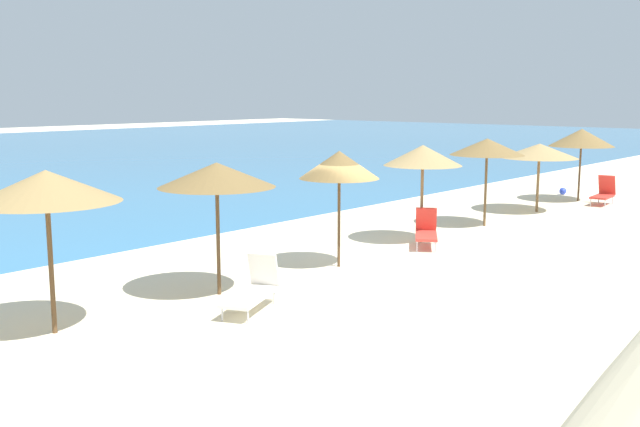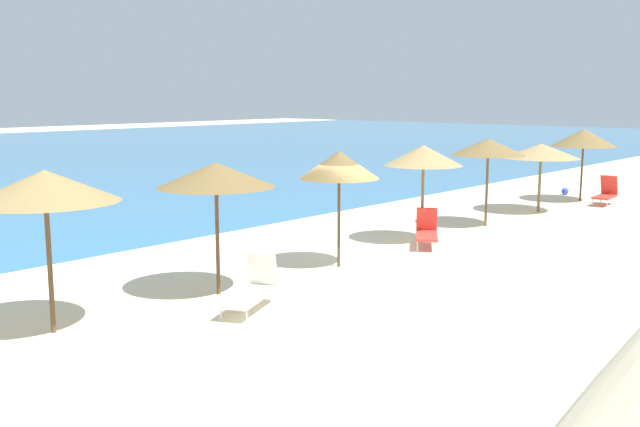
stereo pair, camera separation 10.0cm
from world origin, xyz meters
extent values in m
plane|color=beige|center=(0.00, 0.00, 0.00)|extent=(160.00, 160.00, 0.00)
cylinder|color=brown|center=(-7.78, 0.78, 1.24)|extent=(0.09, 0.09, 2.47)
cone|color=#9E7F4C|center=(-7.78, 0.78, 2.60)|extent=(2.53, 2.53, 0.56)
cylinder|color=brown|center=(-4.21, 0.51, 1.21)|extent=(0.08, 0.08, 2.42)
cone|color=olive|center=(-4.21, 0.51, 2.52)|extent=(2.42, 2.42, 0.51)
cylinder|color=brown|center=(-0.64, 0.21, 1.15)|extent=(0.07, 0.07, 2.31)
cone|color=olive|center=(-0.64, 0.21, 2.49)|extent=(1.93, 1.93, 0.66)
cylinder|color=brown|center=(3.22, 0.37, 1.17)|extent=(0.08, 0.08, 2.33)
cone|color=tan|center=(3.22, 0.37, 2.47)|extent=(2.20, 2.20, 0.57)
cylinder|color=brown|center=(6.71, 0.27, 1.21)|extent=(0.08, 0.08, 2.41)
cone|color=olive|center=(6.71, 0.27, 2.52)|extent=(2.33, 2.33, 0.52)
cylinder|color=brown|center=(10.53, 0.26, 1.04)|extent=(0.10, 0.10, 2.07)
cone|color=tan|center=(10.53, 0.26, 2.18)|extent=(2.70, 2.70, 0.51)
cylinder|color=brown|center=(14.13, 0.20, 1.15)|extent=(0.08, 0.08, 2.30)
cone|color=olive|center=(14.13, 0.20, 2.49)|extent=(2.48, 2.48, 0.68)
cube|color=white|center=(-4.68, -0.90, 0.30)|extent=(1.69, 1.19, 0.07)
cube|color=white|center=(-3.99, -0.60, 0.67)|extent=(0.48, 0.66, 0.72)
cylinder|color=silver|center=(-5.40, -0.93, 0.13)|extent=(0.04, 0.04, 0.27)
cylinder|color=silver|center=(-5.19, -1.40, 0.13)|extent=(0.04, 0.04, 0.27)
cylinder|color=silver|center=(-4.17, -0.39, 0.13)|extent=(0.04, 0.04, 0.27)
cylinder|color=silver|center=(-3.96, -0.86, 0.13)|extent=(0.04, 0.04, 0.27)
cube|color=red|center=(2.63, -0.18, 0.33)|extent=(1.44, 1.23, 0.07)
cube|color=red|center=(3.15, 0.17, 0.68)|extent=(0.54, 0.63, 0.69)
cylinder|color=silver|center=(2.01, -0.29, 0.15)|extent=(0.04, 0.04, 0.30)
cylinder|color=silver|center=(2.29, -0.70, 0.15)|extent=(0.04, 0.04, 0.30)
cylinder|color=silver|center=(2.97, 0.34, 0.15)|extent=(0.04, 0.04, 0.30)
cylinder|color=silver|center=(3.24, -0.07, 0.15)|extent=(0.04, 0.04, 0.30)
cube|color=red|center=(13.61, -0.92, 0.33)|extent=(1.31, 0.72, 0.07)
cube|color=red|center=(14.19, -0.87, 0.72)|extent=(0.37, 0.64, 0.76)
cylinder|color=silver|center=(13.05, -0.71, 0.15)|extent=(0.04, 0.04, 0.29)
cylinder|color=silver|center=(13.09, -1.23, 0.15)|extent=(0.04, 0.04, 0.29)
cylinder|color=silver|center=(14.12, -0.62, 0.15)|extent=(0.04, 0.04, 0.29)
cylinder|color=silver|center=(14.16, -1.14, 0.15)|extent=(0.04, 0.04, 0.29)
sphere|color=blue|center=(15.55, 1.42, 0.15)|extent=(0.29, 0.29, 0.29)
camera|label=1|loc=(-13.99, -10.83, 4.13)|focal=40.94mm
camera|label=2|loc=(-13.92, -10.90, 4.13)|focal=40.94mm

